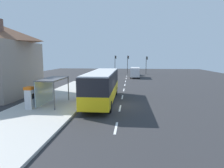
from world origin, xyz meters
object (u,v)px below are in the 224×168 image
object	(u,v)px
traffic_light_near_side	(147,62)
bus	(102,85)
recycling_bin_orange	(80,94)
recycling_bin_yellow	(84,92)
white_van	(135,72)
bus_shelter	(50,85)
recycling_bin_red	(79,96)
sedan_near	(135,72)
traffic_light_median	(128,62)
recycling_bin_blue	(82,93)
ticket_machine	(30,98)
traffic_light_far_side	(115,62)

from	to	relation	value
traffic_light_near_side	bus	bearing A→B (deg)	-102.01
recycling_bin_orange	recycling_bin_yellow	xyz separation A→B (m)	(0.00, 1.40, 0.00)
white_van	recycling_bin_yellow	bearing A→B (deg)	-105.94
recycling_bin_orange	bus_shelter	size ratio (longest dim) A/B	0.24
recycling_bin_red	recycling_bin_orange	world-z (taller)	same
sedan_near	bus_shelter	xyz separation A→B (m)	(-8.71, -32.28, 1.31)
traffic_light_median	bus_shelter	distance (m)	38.30
recycling_bin_orange	recycling_bin_blue	distance (m)	0.70
recycling_bin_orange	bus_shelter	world-z (taller)	bus_shelter
recycling_bin_yellow	ticket_machine	bearing A→B (deg)	-119.86
recycling_bin_orange	recycling_bin_yellow	distance (m)	1.40
white_van	traffic_light_far_side	size ratio (longest dim) A/B	1.03
ticket_machine	bus_shelter	xyz separation A→B (m)	(1.12, 1.71, 0.93)
bus	ticket_machine	world-z (taller)	bus
ticket_machine	traffic_light_near_side	size ratio (longest dim) A/B	0.40
sedan_near	recycling_bin_red	world-z (taller)	sedan_near
traffic_light_far_side	traffic_light_median	xyz separation A→B (m)	(3.50, 0.80, -0.01)
recycling_bin_blue	recycling_bin_red	bearing A→B (deg)	-90.00
bus	recycling_bin_yellow	world-z (taller)	bus
recycling_bin_blue	bus_shelter	world-z (taller)	bus_shelter
traffic_light_near_side	sedan_near	bearing A→B (deg)	-130.17
ticket_machine	sedan_near	bearing A→B (deg)	73.86
sedan_near	traffic_light_far_side	xyz separation A→B (m)	(-5.40, 4.59, 2.61)
white_van	ticket_machine	size ratio (longest dim) A/B	2.71
traffic_light_median	recycling_bin_yellow	bearing A→B (deg)	-97.80
traffic_light_near_side	traffic_light_far_side	bearing A→B (deg)	174.69
traffic_light_near_side	white_van	bearing A→B (deg)	-109.04
recycling_bin_orange	traffic_light_far_side	distance (m)	34.30
ticket_machine	traffic_light_median	world-z (taller)	traffic_light_median
bus	ticket_machine	distance (m)	7.02
recycling_bin_orange	traffic_light_far_side	xyz separation A→B (m)	(1.10, 34.17, 2.74)
ticket_machine	traffic_light_far_side	bearing A→B (deg)	83.45
recycling_bin_blue	traffic_light_far_side	size ratio (longest dim) A/B	0.19
bus_shelter	ticket_machine	bearing A→B (deg)	-123.28
white_van	recycling_bin_red	size ratio (longest dim) A/B	5.53
sedan_near	recycling_bin_yellow	xyz separation A→B (m)	(-6.50, -28.18, -0.14)
recycling_bin_red	recycling_bin_orange	xyz separation A→B (m)	(0.00, 0.70, 0.00)
bus	white_van	size ratio (longest dim) A/B	2.10
traffic_light_near_side	bus_shelter	xyz separation A→B (m)	(-11.91, -36.07, -1.16)
bus	bus_shelter	size ratio (longest dim) A/B	2.76
recycling_bin_red	traffic_light_median	size ratio (longest dim) A/B	0.19
bus	traffic_light_median	xyz separation A→B (m)	(2.11, 35.51, 1.54)
traffic_light_near_side	traffic_light_median	world-z (taller)	traffic_light_median
recycling_bin_red	bus	bearing A→B (deg)	3.80
bus	recycling_bin_red	distance (m)	2.76
ticket_machine	recycling_bin_blue	xyz separation A→B (m)	(3.33, 5.10, -0.52)
bus	traffic_light_near_side	xyz separation A→B (m)	(7.21, 33.91, 1.41)
white_van	ticket_machine	bearing A→B (deg)	-109.03
white_van	bus_shelter	xyz separation A→B (m)	(-8.61, -26.50, 0.75)
recycling_bin_red	recycling_bin_blue	world-z (taller)	same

